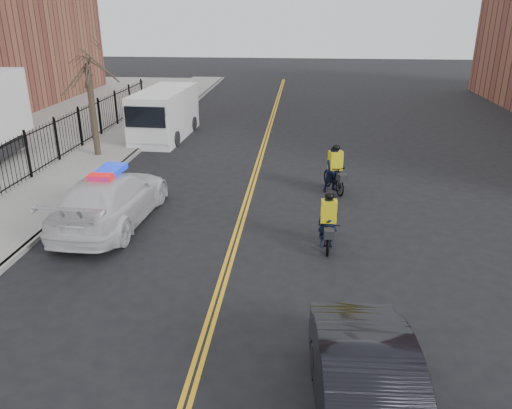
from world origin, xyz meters
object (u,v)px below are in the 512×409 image
at_px(cargo_van, 164,115).
at_px(police_cruiser, 111,199).
at_px(cyclist_far, 335,173).
at_px(cyclist_near, 328,228).
at_px(dark_sedan, 370,399).

bearing_deg(cargo_van, police_cruiser, -81.15).
bearing_deg(police_cruiser, cyclist_far, -151.10).
distance_m(cargo_van, cyclist_near, 14.95).
height_order(police_cruiser, cyclist_near, police_cruiser).
distance_m(police_cruiser, dark_sedan, 10.92).
bearing_deg(dark_sedan, cyclist_near, 89.34).
relative_size(dark_sedan, cyclist_far, 2.44).
bearing_deg(cyclist_far, dark_sedan, -111.29).
bearing_deg(cyclist_near, dark_sedan, -87.42).
relative_size(cyclist_near, cyclist_far, 0.92).
xyz_separation_m(cargo_van, cyclist_near, (8.20, -12.49, -0.64)).
height_order(dark_sedan, cyclist_near, cyclist_near).
xyz_separation_m(cyclist_near, cyclist_far, (0.45, 4.81, 0.14)).
distance_m(dark_sedan, cyclist_far, 11.81).
xyz_separation_m(police_cruiser, cyclist_near, (6.91, -1.14, -0.24)).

